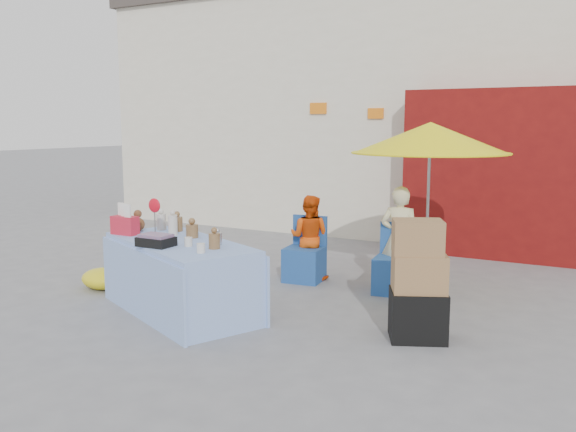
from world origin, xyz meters
The scene contains 10 objects.
ground centered at (0.00, 0.00, 0.00)m, with size 80.00×80.00×0.00m, color slate.
backdrop centered at (0.52, 7.52, 3.10)m, with size 14.00×8.00×7.80m.
market_table centered at (-0.52, -0.41, 0.41)m, with size 2.29×1.76×1.26m.
chair_left centered at (0.07, 1.46, 0.26)m, with size 0.53×0.52×0.85m.
chair_right centered at (1.32, 1.46, 0.26)m, with size 0.53×0.52×0.85m.
vendor_orange centered at (0.07, 1.60, 0.57)m, with size 0.55×0.43×1.13m, color #E24A0B.
vendor_beige centered at (1.32, 1.60, 0.66)m, with size 0.48×0.31×1.32m, color beige.
umbrella centered at (1.62, 1.75, 1.89)m, with size 1.90×1.90×2.09m.
box_stack centered at (2.05, -0.01, 0.54)m, with size 0.66×0.61×1.17m.
tarp_bundle centered at (-1.97, -0.13, 0.13)m, with size 0.59×0.47×0.27m, color yellow.
Camera 1 is at (3.66, -5.59, 2.06)m, focal length 38.00 mm.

